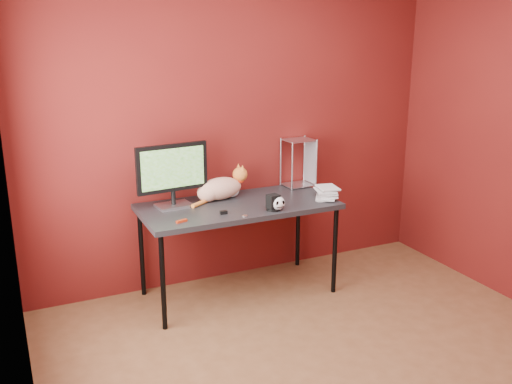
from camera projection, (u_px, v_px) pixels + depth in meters
name	position (u px, v px, depth m)	size (l,w,h in m)	color
room	(363.00, 145.00, 3.05)	(3.52, 3.52, 2.61)	brown
desk	(238.00, 210.00, 4.39)	(1.50, 0.70, 0.75)	black
monitor	(172.00, 172.00, 4.24)	(0.56, 0.20, 0.48)	#BABBBF
cat	(221.00, 188.00, 4.48)	(0.53, 0.28, 0.26)	#C15528
skull_mug	(278.00, 203.00, 4.21)	(0.11, 0.11, 0.11)	white
speaker	(273.00, 203.00, 4.21)	(0.10, 0.10, 0.12)	black
book_stack	(318.00, 136.00, 4.39)	(0.24, 0.25, 1.00)	beige
wire_rack	(298.00, 163.00, 4.82)	(0.25, 0.21, 0.41)	#BABBBF
pocket_knife	(182.00, 221.00, 3.96)	(0.08, 0.02, 0.02)	#9D250C
black_gadget	(224.00, 212.00, 4.14)	(0.05, 0.03, 0.02)	black
washer	(245.00, 216.00, 4.10)	(0.04, 0.04, 0.00)	#BABBBF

